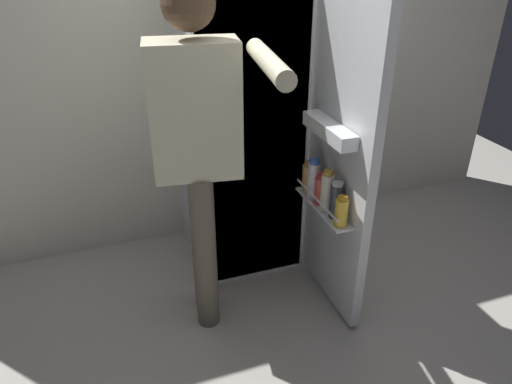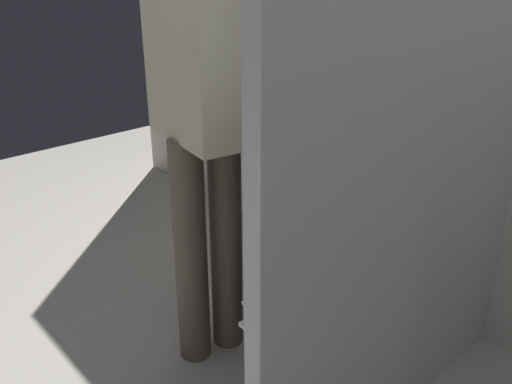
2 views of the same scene
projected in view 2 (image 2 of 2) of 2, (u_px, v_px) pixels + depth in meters
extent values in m
cube|color=silver|center=(463.00, 9.00, 2.03)|extent=(4.40, 0.10, 2.52)
cube|color=silver|center=(391.00, 130.00, 1.96)|extent=(0.65, 0.65, 1.76)
cube|color=white|center=(330.00, 151.00, 1.77)|extent=(0.61, 0.01, 1.72)
cube|color=white|center=(340.00, 128.00, 1.77)|extent=(0.57, 0.09, 0.01)
cube|color=silver|center=(351.00, 217.00, 1.34)|extent=(0.05, 0.63, 1.70)
cube|color=white|center=(321.00, 295.00, 1.50)|extent=(0.10, 0.49, 0.01)
cylinder|color=silver|center=(310.00, 269.00, 1.50)|extent=(0.01, 0.47, 0.01)
cube|color=white|center=(330.00, 139.00, 1.32)|extent=(0.09, 0.42, 0.07)
cylinder|color=#DB4C47|center=(333.00, 264.00, 1.49)|extent=(0.07, 0.07, 0.15)
cylinder|color=#B22D28|center=(335.00, 236.00, 1.45)|extent=(0.05, 0.05, 0.02)
cylinder|color=tan|center=(373.00, 245.00, 1.58)|extent=(0.07, 0.07, 0.15)
cylinder|color=#996623|center=(376.00, 218.00, 1.55)|extent=(0.05, 0.05, 0.02)
cylinder|color=#333842|center=(295.00, 282.00, 1.38)|extent=(0.07, 0.07, 0.18)
cylinder|color=silver|center=(296.00, 247.00, 1.34)|extent=(0.05, 0.05, 0.02)
cylinder|color=gold|center=(265.00, 298.00, 1.35)|extent=(0.06, 0.06, 0.15)
cylinder|color=#BC8419|center=(265.00, 269.00, 1.32)|extent=(0.05, 0.05, 0.02)
cylinder|color=#EDE5CC|center=(313.00, 265.00, 1.43)|extent=(0.07, 0.07, 0.20)
cylinder|color=#B78933|center=(315.00, 225.00, 1.39)|extent=(0.05, 0.05, 0.02)
cylinder|color=white|center=(350.00, 245.00, 1.53)|extent=(0.07, 0.07, 0.20)
cylinder|color=#335BB2|center=(353.00, 208.00, 1.48)|extent=(0.06, 0.06, 0.03)
cylinder|color=#665B4C|center=(226.00, 245.00, 2.10)|extent=(0.12, 0.12, 0.88)
cylinder|color=#665B4C|center=(191.00, 256.00, 2.03)|extent=(0.12, 0.12, 0.88)
cube|color=beige|center=(200.00, 41.00, 1.75)|extent=(0.44, 0.28, 0.63)
cylinder|color=beige|center=(255.00, 43.00, 1.86)|extent=(0.08, 0.08, 0.59)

